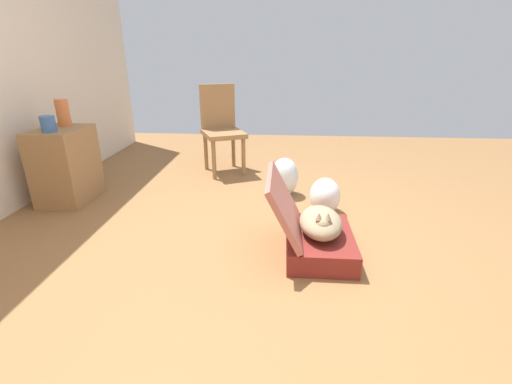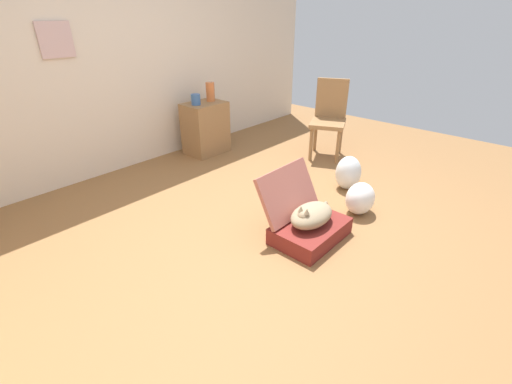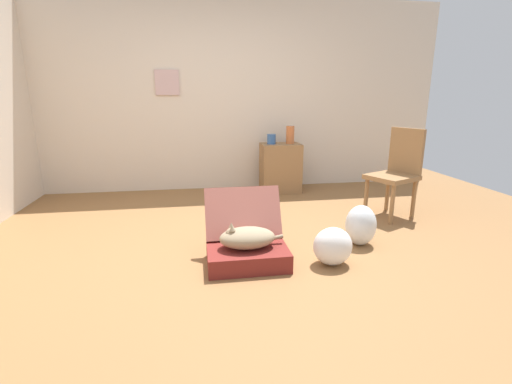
% 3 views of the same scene
% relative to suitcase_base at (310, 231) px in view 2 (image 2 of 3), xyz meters
% --- Properties ---
extents(ground_plane, '(7.68, 7.68, 0.00)m').
position_rel_suitcase_base_xyz_m(ground_plane, '(-0.05, 0.36, -0.07)').
color(ground_plane, olive).
rests_on(ground_plane, ground).
extents(wall_back, '(6.40, 0.15, 2.60)m').
position_rel_suitcase_base_xyz_m(wall_back, '(-0.05, 2.62, 1.23)').
color(wall_back, beige).
rests_on(wall_back, ground).
extents(suitcase_base, '(0.63, 0.44, 0.15)m').
position_rel_suitcase_base_xyz_m(suitcase_base, '(0.00, 0.00, 0.00)').
color(suitcase_base, maroon).
rests_on(suitcase_base, ground).
extents(suitcase_lid, '(0.63, 0.24, 0.41)m').
position_rel_suitcase_base_xyz_m(suitcase_lid, '(0.00, 0.25, 0.28)').
color(suitcase_lid, '#B26356').
rests_on(suitcase_lid, suitcase_base).
extents(cat, '(0.52, 0.28, 0.21)m').
position_rel_suitcase_base_xyz_m(cat, '(-0.01, 0.00, 0.16)').
color(cat, '#998466').
rests_on(cat, suitcase_base).
extents(plastic_bag_white, '(0.31, 0.26, 0.31)m').
position_rel_suitcase_base_xyz_m(plastic_bag_white, '(0.67, -0.10, 0.08)').
color(plastic_bag_white, white).
rests_on(plastic_bag_white, ground).
extents(plastic_bag_clear, '(0.28, 0.27, 0.37)m').
position_rel_suitcase_base_xyz_m(plastic_bag_clear, '(1.06, 0.24, 0.11)').
color(plastic_bag_clear, silver).
rests_on(plastic_bag_clear, ground).
extents(side_table, '(0.53, 0.40, 0.67)m').
position_rel_suitcase_base_xyz_m(side_table, '(0.78, 2.21, 0.26)').
color(side_table, olive).
rests_on(side_table, ground).
extents(vase_tall, '(0.12, 0.12, 0.13)m').
position_rel_suitcase_base_xyz_m(vase_tall, '(0.64, 2.21, 0.66)').
color(vase_tall, '#38609E').
rests_on(vase_tall, side_table).
extents(vase_short, '(0.11, 0.11, 0.24)m').
position_rel_suitcase_base_xyz_m(vase_short, '(0.91, 2.23, 0.72)').
color(vase_short, '#CC6B38').
rests_on(vase_short, side_table).
extents(chair, '(0.61, 0.58, 0.97)m').
position_rel_suitcase_base_xyz_m(chair, '(1.79, 0.96, 0.44)').
color(chair, olive).
rests_on(chair, ground).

